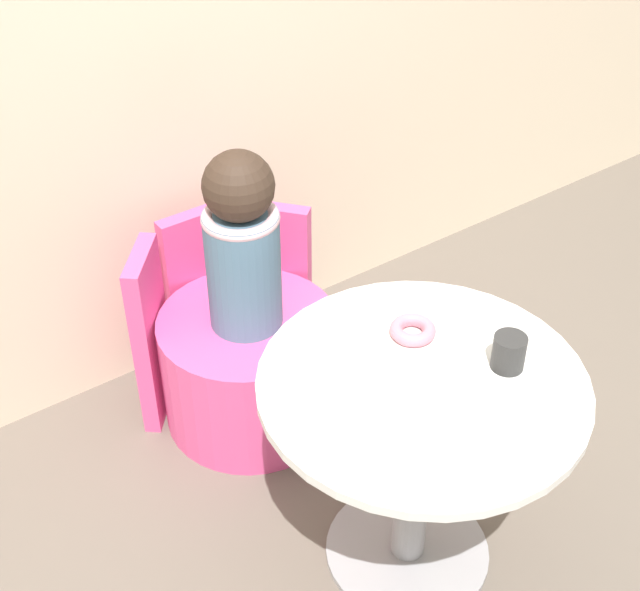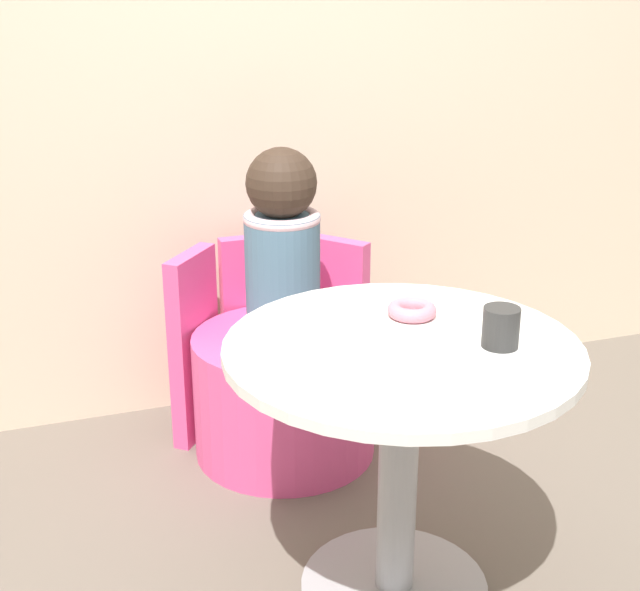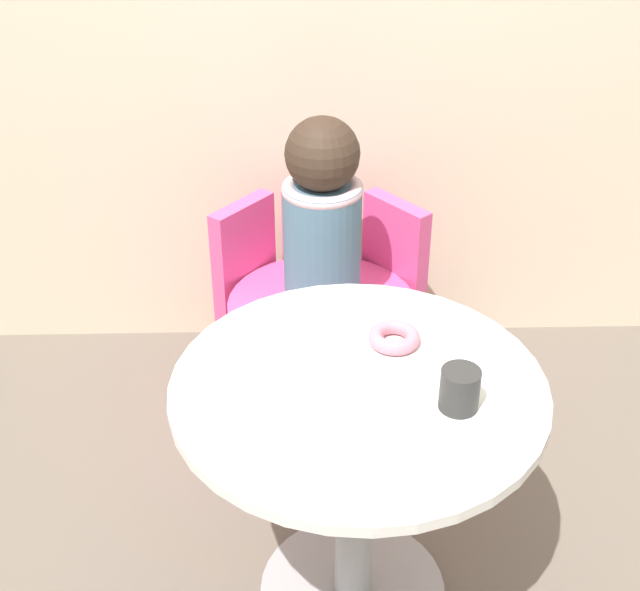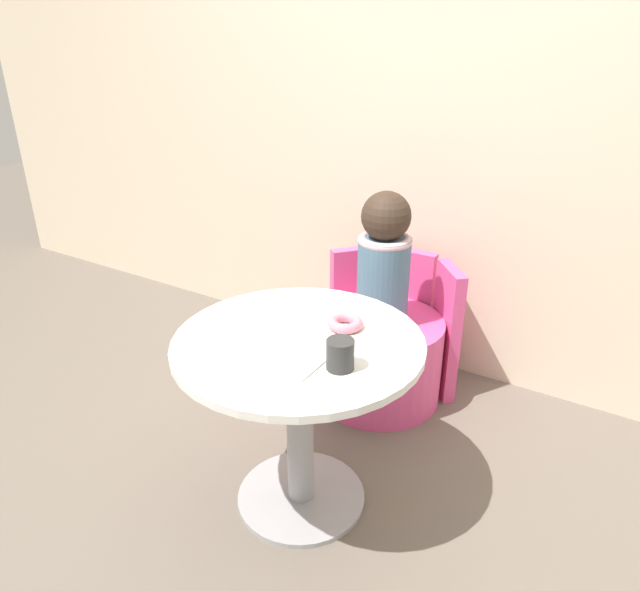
# 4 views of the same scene
# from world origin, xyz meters

# --- Properties ---
(ground_plane) EXTENTS (12.00, 12.00, 0.00)m
(ground_plane) POSITION_xyz_m (0.00, 0.00, 0.00)
(ground_plane) COLOR #665B51
(back_wall) EXTENTS (6.00, 0.06, 2.40)m
(back_wall) POSITION_xyz_m (0.00, 1.13, 1.20)
(back_wall) COLOR beige
(back_wall) RESTS_ON ground_plane
(round_table) EXTENTS (0.76, 0.76, 0.63)m
(round_table) POSITION_xyz_m (0.05, 0.01, 0.46)
(round_table) COLOR #99999E
(round_table) RESTS_ON ground_plane
(tub_chair) EXTENTS (0.53, 0.53, 0.37)m
(tub_chair) POSITION_xyz_m (-0.00, 0.71, 0.18)
(tub_chair) COLOR #E54C8C
(tub_chair) RESTS_ON ground_plane
(booth_backrest) EXTENTS (0.63, 0.23, 0.59)m
(booth_backrest) POSITION_xyz_m (-0.00, 0.93, 0.29)
(booth_backrest) COLOR #E54C8C
(booth_backrest) RESTS_ON ground_plane
(child_figure) EXTENTS (0.22, 0.22, 0.55)m
(child_figure) POSITION_xyz_m (-0.00, 0.71, 0.64)
(child_figure) COLOR slate
(child_figure) RESTS_ON tub_chair
(donut) EXTENTS (0.11, 0.11, 0.03)m
(donut) POSITION_xyz_m (0.14, 0.15, 0.64)
(donut) COLOR pink
(donut) RESTS_ON round_table
(cup) EXTENTS (0.08, 0.08, 0.09)m
(cup) POSITION_xyz_m (0.24, -0.07, 0.67)
(cup) COLOR #2D2D2D
(cup) RESTS_ON round_table
(paper_napkin) EXTENTS (0.13, 0.13, 0.01)m
(paper_napkin) POSITION_xyz_m (0.13, -0.12, 0.63)
(paper_napkin) COLOR silver
(paper_napkin) RESTS_ON round_table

